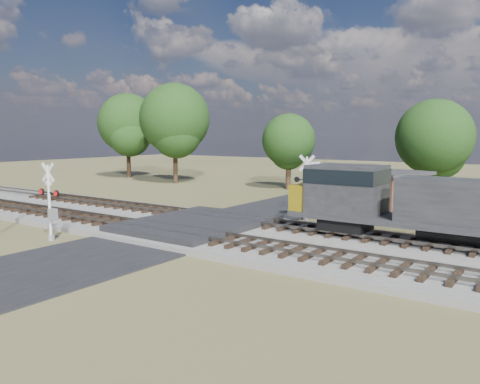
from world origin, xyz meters
The scene contains 10 objects.
ground centered at (0.00, 0.00, 0.00)m, with size 160.00×160.00×0.00m, color brown.
ballast_bed centered at (10.00, 0.50, 0.15)m, with size 140.00×10.00×0.30m, color gray.
road centered at (0.00, 0.00, 0.04)m, with size 7.00×60.00×0.08m, color black.
crossing_panel centered at (0.00, 0.50, 0.32)m, with size 7.00×9.00×0.62m, color #262628.
track_near centered at (3.12, -2.00, 0.41)m, with size 140.00×2.60×0.33m.
track_far centered at (3.12, 3.00, 0.41)m, with size 140.00×2.60×0.33m.
crossing_signal_near centered at (-4.73, -6.21, 1.78)m, with size 1.73×0.37×4.29m.
crossing_signal_far centered at (3.83, 7.33, 1.85)m, with size 1.79×0.40×4.45m.
equipment_shed centered at (7.97, 11.23, 1.67)m, with size 6.12×6.12×3.29m.
treeline centered at (-0.88, 20.66, 6.54)m, with size 81.46×10.87×11.81m.
Camera 1 is at (18.11, -21.00, 5.79)m, focal length 35.00 mm.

